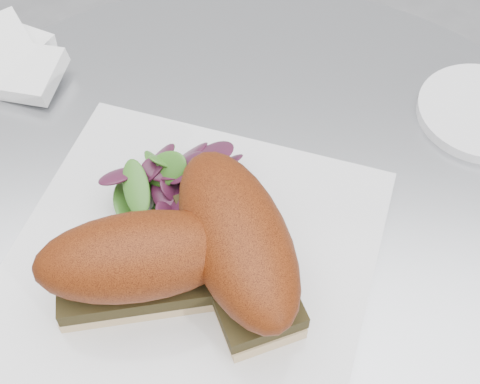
% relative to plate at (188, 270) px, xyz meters
% --- Properties ---
extents(table, '(0.70, 0.70, 0.73)m').
position_rel_plate_xyz_m(table, '(0.04, 0.03, -0.25)').
color(table, '#BABCC1').
rests_on(table, ground).
extents(plate, '(0.34, 0.34, 0.02)m').
position_rel_plate_xyz_m(plate, '(0.00, 0.00, 0.00)').
color(plate, silver).
rests_on(plate, table).
extents(sandwich_left, '(0.16, 0.10, 0.08)m').
position_rel_plate_xyz_m(sandwich_left, '(-0.03, -0.02, 0.05)').
color(sandwich_left, '#DABA88').
rests_on(sandwich_left, plate).
extents(sandwich_right, '(0.13, 0.18, 0.08)m').
position_rel_plate_xyz_m(sandwich_right, '(0.04, -0.00, 0.05)').
color(sandwich_right, '#DABA88').
rests_on(sandwich_right, plate).
extents(salad, '(0.09, 0.09, 0.05)m').
position_rel_plate_xyz_m(salad, '(-0.02, 0.07, 0.03)').
color(salad, '#37812A').
rests_on(salad, plate).
extents(napkin, '(0.13, 0.13, 0.02)m').
position_rel_plate_xyz_m(napkin, '(-0.20, 0.22, 0.00)').
color(napkin, white).
rests_on(napkin, table).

